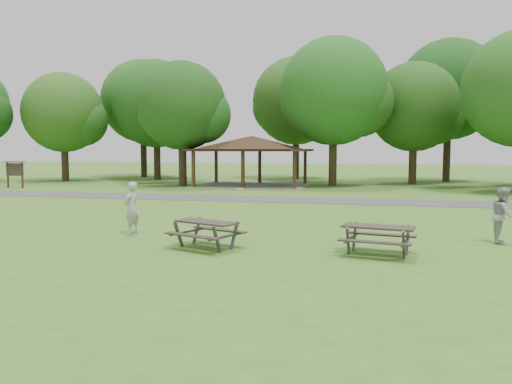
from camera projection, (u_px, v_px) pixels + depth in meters
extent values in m
plane|color=#3A6A1E|center=(188.00, 251.00, 13.72)|extent=(160.00, 160.00, 0.00)
cube|color=#424244|center=(280.00, 200.00, 27.30)|extent=(120.00, 3.20, 0.02)
cube|color=#3C2716|center=(193.00, 169.00, 36.02)|extent=(0.22, 0.22, 2.60)
cube|color=#3B2515|center=(216.00, 167.00, 41.25)|extent=(0.22, 0.22, 2.60)
cube|color=#332012|center=(243.00, 170.00, 35.18)|extent=(0.22, 0.22, 2.60)
cube|color=#381E14|center=(260.00, 167.00, 40.41)|extent=(0.22, 0.22, 2.60)
cube|color=#391F14|center=(295.00, 170.00, 34.34)|extent=(0.22, 0.22, 2.60)
cube|color=#3D2116|center=(305.00, 167.00, 39.57)|extent=(0.22, 0.22, 2.60)
cube|color=black|center=(252.00, 150.00, 37.68)|extent=(8.60, 6.60, 0.16)
pyramid|color=black|center=(252.00, 142.00, 37.62)|extent=(7.01, 7.01, 1.00)
cube|color=gray|center=(252.00, 185.00, 37.91)|extent=(8.40, 6.40, 0.03)
cube|color=#351D13|center=(8.00, 175.00, 35.78)|extent=(0.10, 0.10, 1.80)
cube|color=#362013|center=(22.00, 175.00, 35.51)|extent=(0.10, 0.10, 1.80)
cube|color=#2B231F|center=(15.00, 170.00, 35.61)|extent=(1.40, 0.06, 0.90)
cube|color=black|center=(14.00, 162.00, 35.56)|extent=(1.60, 0.30, 0.06)
cylinder|color=black|center=(65.00, 162.00, 43.08)|extent=(0.60, 0.60, 3.32)
sphere|color=#214D16|center=(63.00, 113.00, 42.71)|extent=(6.80, 6.80, 6.80)
sphere|color=#174814|center=(82.00, 120.00, 42.71)|extent=(4.42, 4.42, 4.42)
sphere|color=#1B4E16|center=(48.00, 119.00, 42.87)|extent=(4.08, 4.08, 4.08)
cylinder|color=black|center=(157.00, 158.00, 44.86)|extent=(0.60, 0.60, 3.85)
sphere|color=#154413|center=(156.00, 104.00, 44.44)|extent=(7.80, 7.80, 7.80)
sphere|color=#194614|center=(176.00, 113.00, 44.40)|extent=(5.07, 5.07, 5.07)
sphere|color=#124012|center=(139.00, 111.00, 44.65)|extent=(4.68, 4.68, 4.68)
cylinder|color=black|center=(183.00, 163.00, 37.44)|extent=(0.60, 0.60, 3.50)
sphere|color=#153E11|center=(182.00, 106.00, 37.07)|extent=(6.60, 6.60, 6.60)
sphere|color=#144915|center=(202.00, 115.00, 37.08)|extent=(4.29, 4.29, 4.29)
sphere|color=#1C4F16|center=(164.00, 113.00, 37.22)|extent=(3.96, 3.96, 3.96)
cylinder|color=black|center=(333.00, 159.00, 37.34)|extent=(0.60, 0.60, 4.02)
sphere|color=#184F16|center=(334.00, 91.00, 36.90)|extent=(8.00, 8.00, 8.00)
sphere|color=#1A4313|center=(358.00, 102.00, 36.86)|extent=(5.20, 5.20, 5.20)
sphere|color=#1A4714|center=(312.00, 100.00, 37.13)|extent=(4.80, 4.80, 4.80)
cylinder|color=#2F2115|center=(413.00, 162.00, 39.40)|extent=(0.60, 0.60, 3.43)
sphere|color=#1B4313|center=(414.00, 107.00, 39.02)|extent=(7.00, 7.00, 7.00)
sphere|color=#154614|center=(435.00, 116.00, 39.02)|extent=(4.55, 4.55, 4.55)
sphere|color=#194313|center=(396.00, 114.00, 39.19)|extent=(4.20, 4.20, 4.20)
sphere|color=#184513|center=(497.00, 98.00, 31.50)|extent=(4.44, 4.44, 4.44)
cylinder|color=black|center=(144.00, 155.00, 48.91)|extent=(0.60, 0.60, 4.38)
sphere|color=#1B4915|center=(143.00, 101.00, 48.46)|extent=(8.00, 8.00, 8.00)
sphere|color=#1E4F16|center=(161.00, 110.00, 48.41)|extent=(5.20, 5.20, 5.20)
sphere|color=#1D4F16|center=(127.00, 108.00, 48.68)|extent=(4.80, 4.80, 4.80)
cylinder|color=black|center=(296.00, 156.00, 46.00)|extent=(0.60, 0.60, 4.13)
sphere|color=#1F4814|center=(296.00, 101.00, 45.56)|extent=(8.00, 8.00, 8.00)
sphere|color=#1D4C15|center=(316.00, 110.00, 45.52)|extent=(5.20, 5.20, 5.20)
sphere|color=#144815|center=(279.00, 108.00, 45.78)|extent=(4.80, 4.80, 4.80)
cylinder|color=#312116|center=(447.00, 155.00, 42.07)|extent=(0.60, 0.60, 4.55)
sphere|color=#124113|center=(449.00, 90.00, 41.59)|extent=(8.40, 8.40, 8.40)
sphere|color=#1D4A15|center=(472.00, 100.00, 41.53)|extent=(5.46, 5.46, 5.46)
sphere|color=#184012|center=(428.00, 98.00, 41.83)|extent=(5.04, 5.04, 5.04)
cube|color=#2F2722|center=(206.00, 222.00, 14.00)|extent=(1.96, 1.35, 0.05)
cube|color=#2F2622|center=(192.00, 236.00, 13.54)|extent=(1.79, 0.92, 0.04)
cube|color=#2C231F|center=(220.00, 230.00, 14.52)|extent=(1.79, 0.92, 0.04)
cube|color=#414144|center=(179.00, 235.00, 14.13)|extent=(0.20, 0.38, 0.79)
cube|color=#454548|center=(197.00, 231.00, 14.75)|extent=(0.20, 0.38, 0.79)
cube|color=#3A3A3C|center=(188.00, 232.00, 14.43)|extent=(0.61, 1.40, 0.05)
cube|color=#3C3C3F|center=(217.00, 240.00, 13.32)|extent=(0.20, 0.38, 0.79)
cube|color=#404042|center=(234.00, 236.00, 13.95)|extent=(0.20, 0.38, 0.79)
cube|color=#424244|center=(226.00, 237.00, 13.63)|extent=(0.61, 1.40, 0.05)
cube|color=#2E2821|center=(378.00, 227.00, 13.11)|extent=(1.94, 1.04, 0.05)
cube|color=#2F2622|center=(374.00, 242.00, 12.59)|extent=(1.85, 0.59, 0.04)
cube|color=#2C2420|center=(382.00, 235.00, 13.69)|extent=(1.85, 0.59, 0.04)
cube|color=#464648|center=(348.00, 241.00, 13.08)|extent=(0.13, 0.39, 0.80)
cube|color=#39393B|center=(355.00, 237.00, 13.78)|extent=(0.13, 0.39, 0.80)
cube|color=#3A3A3C|center=(351.00, 238.00, 13.42)|extent=(0.33, 1.48, 0.05)
cube|color=#454447|center=(404.00, 246.00, 12.51)|extent=(0.13, 0.39, 0.80)
cube|color=#434346|center=(407.00, 240.00, 13.21)|extent=(0.13, 0.39, 0.80)
cube|color=#424245|center=(406.00, 242.00, 12.86)|extent=(0.33, 1.48, 0.05)
cylinder|color=gold|center=(240.00, 189.00, 15.80)|extent=(0.28, 0.28, 0.02)
imported|color=#A7A7A9|center=(132.00, 208.00, 16.37)|extent=(0.50, 0.68, 1.71)
imported|color=#99999C|center=(503.00, 215.00, 14.76)|extent=(0.78, 0.92, 1.66)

